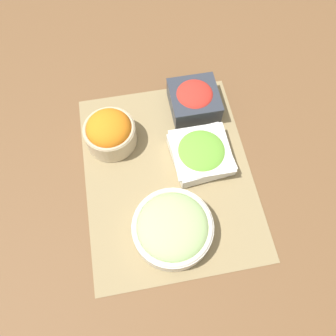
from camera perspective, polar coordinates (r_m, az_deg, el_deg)
name	(u,v)px	position (r m, az deg, el deg)	size (l,w,h in m)	color
ground_plane	(168,173)	(0.87, 0.00, -0.95)	(3.00, 3.00, 0.00)	brown
placemat	(168,173)	(0.87, 0.00, -0.90)	(0.55, 0.44, 0.00)	#937F56
lettuce_bowl	(201,153)	(0.87, 5.77, 2.61)	(0.16, 0.16, 0.05)	white
cucumber_bowl	(173,228)	(0.78, 0.83, -10.32)	(0.19, 0.19, 0.08)	silver
carrot_bowl	(110,132)	(0.89, -10.10, 6.26)	(0.14, 0.14, 0.10)	#C6B28E
tomato_bowl	(194,99)	(0.95, 4.56, 11.86)	(0.14, 0.14, 0.08)	#333842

